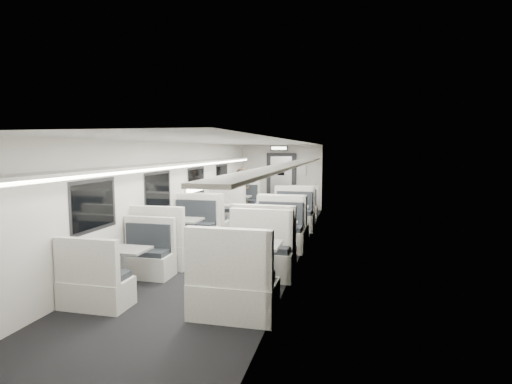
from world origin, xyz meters
The scene contains 19 objects.
room centered at (0.00, 0.00, 1.20)m, with size 3.24×12.24×2.64m.
booth_left_a centered at (-1.00, 3.27, 0.40)m, with size 1.09×2.22×1.19m.
booth_left_b centered at (-1.00, 1.34, 0.40)m, with size 1.09×2.22×1.19m.
booth_left_c centered at (-1.00, -1.04, 0.40)m, with size 1.10×2.23×1.19m.
booth_left_d centered at (-1.00, -3.21, 0.35)m, with size 0.96×1.94×1.04m.
booth_right_a centered at (1.00, 3.63, 0.35)m, with size 0.96×1.94×1.04m.
booth_right_b centered at (1.00, 1.23, 0.41)m, with size 1.12×2.27×1.21m.
booth_right_c centered at (1.00, -1.02, 0.40)m, with size 1.11×2.26×1.21m.
booth_right_d centered at (1.00, -2.93, 0.42)m, with size 1.15×2.34×1.25m.
passenger centered at (-0.72, 2.90, 0.85)m, with size 0.62×0.40×1.69m, color black.
window_a centered at (-1.49, 3.40, 1.35)m, with size 0.02×1.18×0.84m, color black.
window_b centered at (-1.49, 1.20, 1.35)m, with size 0.02×1.18×0.84m, color black.
window_c centered at (-1.49, -1.00, 1.35)m, with size 0.02×1.18×0.84m, color black.
window_d centered at (-1.49, -3.20, 1.35)m, with size 0.02×1.18×0.84m, color black.
luggage_rack_left centered at (-1.24, -0.30, 1.92)m, with size 0.46×10.40×0.09m.
luggage_rack_right centered at (1.24, -0.30, 1.92)m, with size 0.46×10.40×0.09m.
vestibule_door centered at (0.00, 5.93, 1.04)m, with size 1.10×0.13×2.10m.
exit_sign centered at (0.00, 5.44, 2.28)m, with size 0.62×0.12×0.16m.
wall_notice centered at (0.75, 5.92, 1.50)m, with size 0.32×0.02×0.40m, color silver.
Camera 1 is at (2.47, -8.75, 2.24)m, focal length 28.00 mm.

